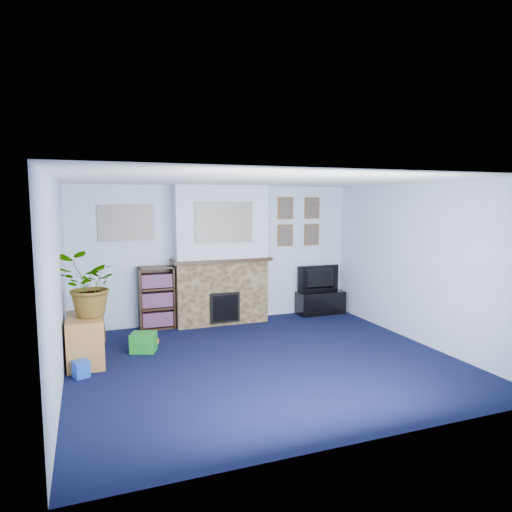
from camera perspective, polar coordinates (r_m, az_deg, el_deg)
name	(u,v)px	position (r m, az deg, el deg)	size (l,w,h in m)	color
floor	(264,361)	(6.29, 1.00, -12.95)	(5.00, 4.50, 0.01)	black
ceiling	(264,180)	(5.92, 1.05, 9.46)	(5.00, 4.50, 0.01)	white
wall_back	(218,254)	(8.11, -4.81, 0.25)	(5.00, 0.04, 2.40)	silver
wall_front	(361,311)	(4.02, 12.94, -6.74)	(5.00, 0.04, 2.40)	silver
wall_left	(57,285)	(5.59, -23.59, -3.32)	(0.04, 4.50, 2.40)	silver
wall_right	(419,263)	(7.28, 19.66, -0.89)	(0.04, 4.50, 2.40)	silver
chimney_breast	(221,256)	(7.91, -4.41, -0.02)	(1.72, 0.50, 2.40)	brown
collage_main	(224,222)	(7.66, -4.01, 4.23)	(1.00, 0.03, 0.68)	gray
collage_left	(126,223)	(7.77, -15.92, 4.02)	(0.90, 0.03, 0.58)	gray
portrait_tl	(285,208)	(8.48, 3.70, 5.97)	(0.30, 0.03, 0.40)	brown
portrait_tr	(312,208)	(8.72, 7.02, 5.96)	(0.30, 0.03, 0.40)	brown
portrait_bl	(285,235)	(8.50, 3.68, 2.60)	(0.30, 0.03, 0.40)	brown
portrait_br	(312,235)	(8.74, 6.97, 2.68)	(0.30, 0.03, 0.40)	brown
tv_stand	(320,302)	(8.80, 8.04, -5.71)	(0.90, 0.38, 0.43)	black
television	(320,279)	(8.73, 8.02, -2.83)	(0.85, 0.11, 0.49)	black
bookshelf	(157,299)	(7.86, -12.32, -5.27)	(0.58, 0.28, 1.05)	black
sideboard	(85,337)	(6.51, -20.56, -9.48)	(0.45, 0.81, 0.63)	#AB7237
potted_plant	(87,285)	(6.30, -20.38, -3.47)	(0.75, 0.65, 0.83)	#26661E
mantel_clock	(222,254)	(7.87, -4.22, 0.20)	(0.11, 0.07, 0.15)	gold
mantel_candle	(238,253)	(7.95, -2.32, 0.36)	(0.05, 0.05, 0.16)	#B2BFC6
mantel_teddy	(188,256)	(7.73, -8.44, -0.02)	(0.12, 0.12, 0.12)	gray
mantel_can	(256,254)	(8.06, -0.02, 0.31)	(0.06, 0.06, 0.13)	blue
green_crate	(144,342)	(6.80, -13.88, -10.39)	(0.34, 0.27, 0.27)	#198C26
toy_ball	(153,342)	(6.94, -12.80, -10.41)	(0.19, 0.19, 0.19)	orange
toy_block	(81,368)	(6.10, -21.04, -12.97)	(0.17, 0.17, 0.20)	blue
toy_tube	(148,342)	(6.99, -13.36, -10.47)	(0.13, 0.13, 0.27)	purple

